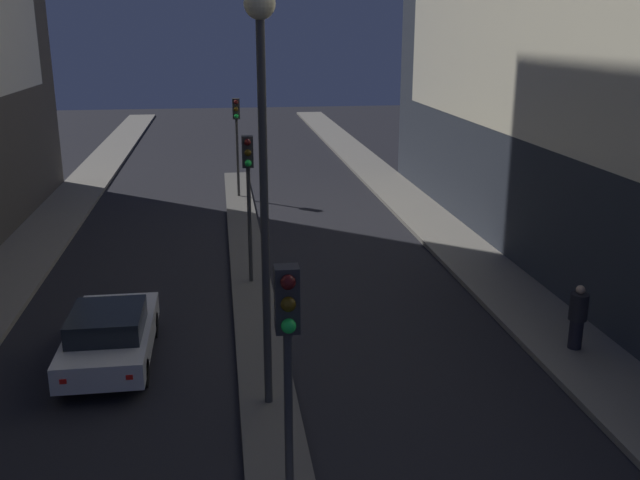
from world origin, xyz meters
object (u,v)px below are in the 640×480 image
(traffic_light_far, at_px, (237,125))
(car_left_lane, at_px, (110,335))
(pedestrian_on_right_sidewalk, at_px, (578,316))
(street_lamp, at_px, (262,122))
(traffic_light_mid, at_px, (248,176))
(traffic_light_near, at_px, (288,350))

(traffic_light_far, bearing_deg, car_left_lane, -101.94)
(car_left_lane, bearing_deg, pedestrian_on_right_sidewalk, -5.38)
(street_lamp, height_order, car_left_lane, street_lamp)
(traffic_light_mid, xyz_separation_m, traffic_light_far, (0.00, 11.51, 0.00))
(traffic_light_far, distance_m, street_lamp, 18.93)
(traffic_light_near, xyz_separation_m, traffic_light_mid, (0.00, 11.68, 0.00))
(traffic_light_mid, distance_m, street_lamp, 7.67)
(traffic_light_near, xyz_separation_m, street_lamp, (0.00, 4.41, 2.45))
(traffic_light_mid, relative_size, traffic_light_far, 1.00)
(traffic_light_mid, height_order, traffic_light_far, same)
(car_left_lane, height_order, pedestrian_on_right_sidewalk, pedestrian_on_right_sidewalk)
(traffic_light_far, xyz_separation_m, car_left_lane, (-3.44, -16.27, -2.63))
(traffic_light_mid, xyz_separation_m, car_left_lane, (-3.44, -4.76, -2.63))
(street_lamp, bearing_deg, traffic_light_near, -90.00)
(street_lamp, relative_size, pedestrian_on_right_sidewalk, 5.07)
(street_lamp, distance_m, car_left_lane, 6.63)
(traffic_light_mid, height_order, car_left_lane, traffic_light_mid)
(traffic_light_mid, height_order, pedestrian_on_right_sidewalk, traffic_light_mid)
(traffic_light_near, distance_m, traffic_light_far, 23.19)
(traffic_light_near, relative_size, car_left_lane, 1.03)
(traffic_light_mid, relative_size, pedestrian_on_right_sidewalk, 2.77)
(traffic_light_near, height_order, pedestrian_on_right_sidewalk, traffic_light_near)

